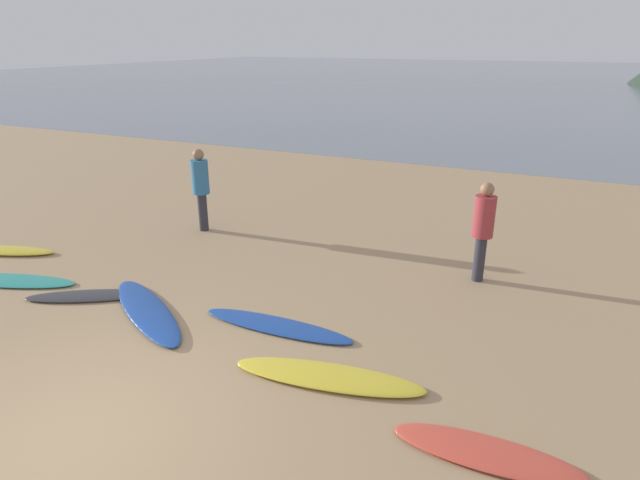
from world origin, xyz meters
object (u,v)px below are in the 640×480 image
(surfboard_4, at_px, (277,326))
(surfboard_6, at_px, (487,453))
(person_2, at_px, (483,224))
(surfboard_3, at_px, (147,310))
(surfboard_1, at_px, (9,280))
(person_3, at_px, (201,183))
(surfboard_2, at_px, (89,296))
(surfboard_0, at_px, (4,250))
(surfboard_5, at_px, (328,376))

(surfboard_4, xyz_separation_m, surfboard_6, (3.22, -1.36, 0.01))
(person_2, bearing_deg, surfboard_4, 97.96)
(surfboard_3, xyz_separation_m, surfboard_6, (5.28, -0.89, -0.01))
(surfboard_4, height_order, surfboard_6, surfboard_6)
(surfboard_1, height_order, person_3, person_3)
(surfboard_2, distance_m, person_2, 6.74)
(surfboard_0, xyz_separation_m, surfboard_2, (3.11, -0.73, -0.02))
(surfboard_0, distance_m, surfboard_5, 7.72)
(surfboard_6, bearing_deg, surfboard_5, 163.49)
(surfboard_2, bearing_deg, person_3, 64.73)
(surfboard_1, relative_size, surfboard_2, 1.22)
(surfboard_6, bearing_deg, surfboard_2, 169.86)
(surfboard_1, height_order, surfboard_5, surfboard_5)
(surfboard_5, bearing_deg, surfboard_1, 167.97)
(surfboard_2, height_order, surfboard_6, surfboard_6)
(surfboard_6, bearing_deg, surfboard_3, 168.12)
(surfboard_1, height_order, surfboard_6, surfboard_6)
(surfboard_0, xyz_separation_m, surfboard_6, (9.65, -1.63, -0.01))
(surfboard_1, xyz_separation_m, person_2, (7.47, 3.58, 1.02))
(person_3, bearing_deg, surfboard_1, -75.07)
(surfboard_0, bearing_deg, person_2, -2.01)
(surfboard_1, bearing_deg, surfboard_2, -12.96)
(surfboard_2, height_order, surfboard_3, surfboard_3)
(surfboard_1, distance_m, surfboard_6, 8.32)
(surfboard_1, bearing_deg, surfboard_6, -23.23)
(surfboard_2, bearing_deg, person_2, 0.99)
(surfboard_4, bearing_deg, surfboard_2, -173.77)
(surfboard_0, distance_m, surfboard_2, 3.19)
(surfboard_0, height_order, surfboard_1, surfboard_0)
(person_3, bearing_deg, surfboard_6, 3.44)
(surfboard_0, xyz_separation_m, surfboard_1, (1.36, -0.89, -0.02))
(surfboard_0, relative_size, person_2, 1.19)
(surfboard_1, height_order, surfboard_4, surfboard_4)
(surfboard_5, xyz_separation_m, surfboard_6, (2.01, -0.51, -0.01))
(surfboard_4, height_order, surfboard_5, surfboard_5)
(surfboard_5, bearing_deg, surfboard_3, 163.42)
(surfboard_4, relative_size, person_2, 1.35)
(surfboard_1, relative_size, person_3, 1.35)
(surfboard_3, bearing_deg, surfboard_1, -145.82)
(surfboard_1, distance_m, surfboard_2, 1.76)
(surfboard_2, distance_m, surfboard_6, 6.60)
(surfboard_4, bearing_deg, person_2, 49.30)
(surfboard_0, height_order, surfboard_5, surfboard_0)
(surfboard_1, bearing_deg, surfboard_3, -15.27)
(surfboard_1, bearing_deg, person_3, 50.33)
(surfboard_0, relative_size, person_3, 1.16)
(surfboard_6, height_order, person_3, person_3)
(surfboard_4, relative_size, surfboard_5, 0.98)
(surfboard_3, height_order, surfboard_6, surfboard_3)
(surfboard_6, relative_size, person_3, 1.06)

